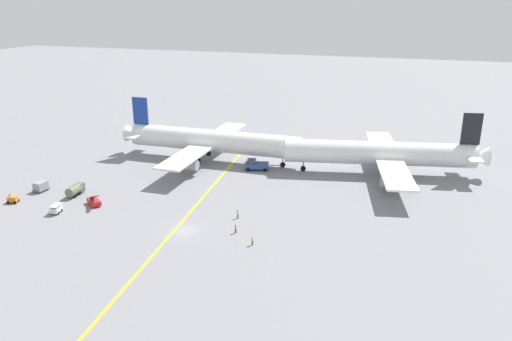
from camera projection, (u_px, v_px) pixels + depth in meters
name	position (u px, v px, depth m)	size (l,w,h in m)	color
ground_plane	(185.00, 230.00, 92.41)	(600.00, 600.00, 0.00)	gray
taxiway_stripe	(194.00, 208.00, 102.28)	(0.50, 120.00, 0.01)	yellow
airliner_at_gate_left	(213.00, 141.00, 130.60)	(51.53, 45.64, 15.47)	white
airliner_being_pushed	(380.00, 154.00, 120.37)	(50.06, 46.14, 15.52)	white
pushback_tug	(256.00, 165.00, 124.60)	(9.07, 4.28, 2.97)	#2D4C8C
gse_container_dolly_flat	(41.00, 186.00, 110.77)	(2.38, 3.32, 2.15)	slate
gse_fuel_bowser_stubby	(76.00, 189.00, 108.42)	(2.42, 5.07, 2.40)	#666B4C
gse_gpu_cart_small	(13.00, 199.00, 104.52)	(2.47, 2.13, 1.90)	orange
gse_belt_loader_portside	(94.00, 201.00, 103.37)	(4.70, 3.93, 3.02)	red
gse_baggage_cart_trailing	(56.00, 209.00, 99.54)	(2.19, 3.03, 1.71)	silver
ground_crew_marshaller_foreground	(252.00, 241.00, 86.55)	(0.36, 0.36, 1.67)	#4C4C51
ground_crew_wing_walker_right	(236.00, 229.00, 91.07)	(0.36, 0.36, 1.62)	#2D3351
ground_crew_ramp_agent_by_cones	(238.00, 214.00, 97.12)	(0.50, 0.36, 1.75)	#4C4C51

